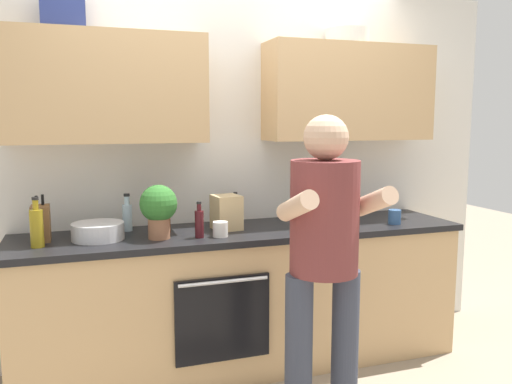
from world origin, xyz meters
The scene contains 18 objects.
ground_plane centered at (0.00, 0.00, 0.00)m, with size 12.00×12.00×0.00m, color gray.
back_wall_unit centered at (0.00, 0.27, 1.50)m, with size 4.00×0.38×2.50m.
counter centered at (0.00, 0.00, 0.45)m, with size 2.84×0.67×0.90m.
person_standing centered at (0.15, -0.82, 0.95)m, with size 0.49×0.45×1.61m.
bottle_wine centered at (-0.33, -0.14, 0.99)m, with size 0.05×0.05×0.21m.
bottle_vinegar centered at (-0.49, 0.07, 1.00)m, with size 0.07×0.07×0.25m.
bottle_juice centered at (0.36, -0.13, 0.99)m, with size 0.06×0.06×0.23m.
bottle_soy centered at (0.00, 0.21, 0.98)m, with size 0.05×0.05×0.21m.
bottle_water centered at (-0.71, 0.19, 1.00)m, with size 0.06×0.06×0.23m.
bottle_hotsauce centered at (0.85, 0.11, 1.04)m, with size 0.05×0.05×0.31m.
bottle_soda centered at (0.52, -0.03, 1.05)m, with size 0.07×0.07×0.36m.
bottle_oil centered at (-1.21, -0.09, 1.01)m, with size 0.07×0.07×0.28m.
cup_coffee centered at (-0.20, -0.16, 0.94)m, with size 0.09×0.09×0.09m, color white.
cup_tea centered at (1.00, -0.15, 0.95)m, with size 0.08×0.08×0.10m, color #33598C.
mixing_bowl centered at (-0.89, 0.00, 0.95)m, with size 0.30×0.30×0.10m, color silver.
knife_block centered at (-1.20, 0.06, 1.00)m, with size 0.10×0.14×0.27m.
potted_herb centered at (-0.55, -0.09, 1.08)m, with size 0.22×0.22×0.32m.
grocery_bag_bread centered at (-0.11, 0.04, 1.01)m, with size 0.16×0.17×0.22m, color tan.
Camera 1 is at (-0.98, -3.10, 1.58)m, focal length 36.72 mm.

